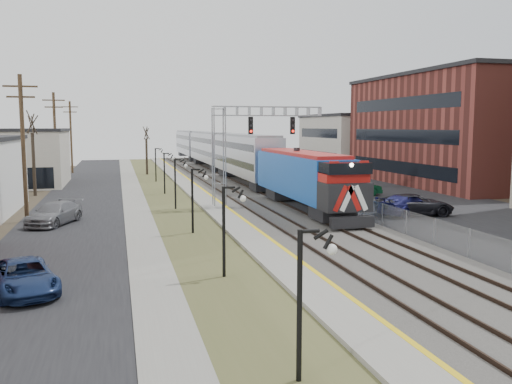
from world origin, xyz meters
name	(u,v)px	position (x,y,z in m)	size (l,w,h in m)	color
ground	(400,338)	(0.00, 0.00, 0.00)	(160.00, 160.00, 0.00)	#473D2D
street_west	(82,201)	(-11.50, 35.00, 0.02)	(7.00, 120.00, 0.04)	black
sidewalk	(134,199)	(-7.00, 35.00, 0.04)	(2.00, 120.00, 0.08)	gray
grass_median	(168,198)	(-4.00, 35.00, 0.03)	(4.00, 120.00, 0.06)	#4D502A
platform	(200,196)	(-1.00, 35.00, 0.12)	(2.00, 120.00, 0.24)	gray
ballast_bed	(252,194)	(4.00, 35.00, 0.10)	(8.00, 120.00, 0.20)	#595651
parking_lot	(368,192)	(16.00, 35.00, 0.02)	(16.00, 120.00, 0.04)	black
platform_edge	(210,194)	(-0.12, 35.00, 0.24)	(0.24, 120.00, 0.01)	gold
track_near	(232,193)	(2.00, 35.00, 0.28)	(1.58, 120.00, 0.15)	#2D2119
track_far	(268,192)	(5.50, 35.00, 0.28)	(1.58, 120.00, 0.15)	#2D2119
train	(219,152)	(5.50, 60.13, 2.92)	(3.00, 85.85, 5.33)	#154EAD
signal_gantry	(240,138)	(1.22, 27.99, 5.59)	(9.00, 1.07, 8.15)	gray
lampposts	(192,201)	(-4.00, 18.29, 2.00)	(0.14, 62.14, 4.00)	black
utility_poles	(23,149)	(-14.50, 25.00, 5.00)	(0.28, 80.28, 10.00)	#4C3823
fence	(294,186)	(8.20, 35.00, 0.80)	(0.04, 120.00, 1.60)	gray
bare_trees	(70,167)	(-12.66, 38.91, 2.70)	(12.30, 42.30, 5.95)	#382D23
car_lot_c	(415,205)	(12.73, 20.70, 0.78)	(2.60, 5.65, 1.57)	black
car_lot_d	(407,205)	(12.25, 20.95, 0.75)	(2.10, 5.16, 1.50)	navy
car_lot_e	(338,188)	(12.01, 33.28, 0.65)	(1.53, 3.79, 1.29)	slate
car_lot_f	(357,188)	(13.51, 32.17, 0.75)	(1.60, 4.58, 1.51)	#0B3B21
car_street_a	(24,278)	(-12.04, 7.76, 0.65)	(2.15, 4.66, 1.29)	navy
car_street_b	(54,214)	(-12.52, 23.33, 0.74)	(2.07, 5.10, 1.48)	slate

